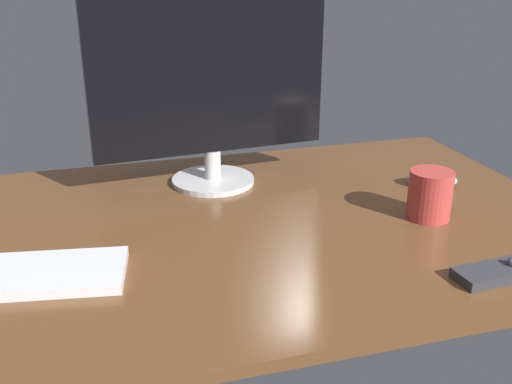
{
  "coord_description": "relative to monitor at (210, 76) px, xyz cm",
  "views": [
    {
      "loc": [
        -22.54,
        -101.21,
        49.87
      ],
      "look_at": [
        6.89,
        0.03,
        8.0
      ],
      "focal_mm": 41.62,
      "sensor_mm": 36.0,
      "label": 1
    }
  ],
  "objects": [
    {
      "name": "desk",
      "position": [
        -3.33,
        -22.81,
        -25.22
      ],
      "size": [
        140.0,
        84.0,
        2.0
      ],
      "primitive_type": "cube",
      "color": "brown",
      "rests_on": "ground"
    },
    {
      "name": "monitor",
      "position": [
        0.0,
        0.0,
        0.0
      ],
      "size": [
        51.9,
        18.63,
        45.88
      ],
      "rotation": [
        0.0,
        0.0,
        0.08
      ],
      "color": "silver",
      "rests_on": "desk"
    },
    {
      "name": "keyboard",
      "position": [
        -39.46,
        -34.16,
        -23.39
      ],
      "size": [
        35.82,
        18.66,
        1.67
      ],
      "primitive_type": "cube",
      "rotation": [
        0.0,
        0.0,
        -0.16
      ],
      "color": "silver",
      "rests_on": "desk"
    },
    {
      "name": "computer_mouse",
      "position": [
        46.49,
        -15.86,
        -22.53
      ],
      "size": [
        12.56,
        10.6,
        3.39
      ],
      "primitive_type": "ellipsoid",
      "rotation": [
        0.0,
        0.0,
        -0.51
      ],
      "color": "#999EA5",
      "rests_on": "desk"
    },
    {
      "name": "media_remote",
      "position": [
        35.16,
        -54.66,
        -23.3
      ],
      "size": [
        15.64,
        6.56,
        3.03
      ],
      "rotation": [
        0.0,
        0.0,
        0.07
      ],
      "color": "#2D2D33",
      "rests_on": "desk"
    },
    {
      "name": "coffee_mug",
      "position": [
        36.49,
        -30.81,
        -19.39
      ],
      "size": [
        8.47,
        8.47,
        9.66
      ],
      "primitive_type": "cylinder",
      "color": "#B23833",
      "rests_on": "desk"
    }
  ]
}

